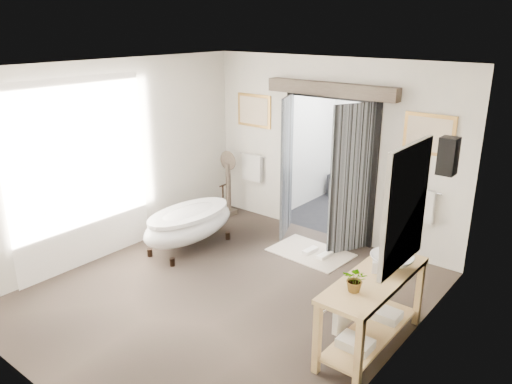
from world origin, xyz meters
TOP-DOWN VIEW (x-y plane):
  - ground_plane at (0.00, 0.00)m, footprint 5.00×5.00m
  - room_shell at (-0.04, -0.13)m, footprint 4.52×5.02m
  - shower_room at (0.00, 3.99)m, footprint 2.22×2.01m
  - back_wall_dressing at (0.00, 2.32)m, footprint 3.82×0.77m
  - clawfoot_tub at (-1.40, 0.68)m, footprint 0.77×1.72m
  - vanity at (1.95, 0.13)m, footprint 0.57×1.60m
  - pedestal_mirror at (-1.89, 2.15)m, footprint 0.36×0.23m
  - rug at (0.20, 1.70)m, footprint 1.24×0.86m
  - slippers at (0.33, 1.70)m, footprint 0.40×0.29m
  - basin at (2.02, 0.42)m, footprint 0.59×0.59m
  - plant at (1.95, -0.25)m, footprint 0.28×0.26m
  - soap_bottle_a at (1.93, 0.24)m, footprint 0.11×0.11m
  - soap_bottle_b at (1.96, 0.72)m, footprint 0.14×0.14m

SIDE VIEW (x-z plane):
  - ground_plane at x=0.00m, z-range 0.00..0.00m
  - rug at x=0.20m, z-range 0.00..0.01m
  - slippers at x=0.33m, z-range 0.01..0.07m
  - clawfoot_tub at x=-1.40m, z-range -0.01..0.83m
  - vanity at x=1.95m, z-range 0.08..0.93m
  - pedestal_mirror at x=-1.89m, z-range -0.08..1.12m
  - shower_room at x=0.00m, z-range -0.35..2.16m
  - soap_bottle_b at x=1.96m, z-range 0.85..1.01m
  - basin at x=2.02m, z-range 0.85..1.01m
  - soap_bottle_a at x=1.93m, z-range 0.85..1.04m
  - plant at x=1.95m, z-range 0.85..1.12m
  - back_wall_dressing at x=0.00m, z-range 0.30..2.82m
  - room_shell at x=-0.04m, z-range 0.40..3.31m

